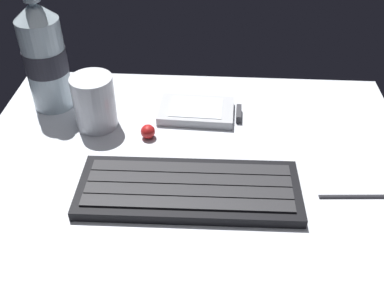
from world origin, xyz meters
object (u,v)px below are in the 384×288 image
object	(u,v)px
keyboard	(189,189)
juice_cup	(95,104)
stylus_pen	(356,195)
trackball_mouse	(148,132)
handheld_device	(200,111)
water_bottle	(45,56)

from	to	relation	value
keyboard	juice_cup	xyz separation A→B (cm)	(-15.50, 14.53, 3.10)
keyboard	stylus_pen	bearing A→B (deg)	1.57
keyboard	trackball_mouse	world-z (taller)	trackball_mouse
handheld_device	trackball_mouse	bearing A→B (deg)	-139.71
water_bottle	stylus_pen	size ratio (longest dim) A/B	2.19
juice_cup	handheld_device	bearing A→B (deg)	12.88
water_bottle	trackball_mouse	xyz separation A→B (cm)	(16.92, -8.15, -7.91)
handheld_device	water_bottle	xyz separation A→B (cm)	(-24.58, 1.66, 8.28)
handheld_device	juice_cup	world-z (taller)	juice_cup
handheld_device	trackball_mouse	distance (cm)	10.05
juice_cup	water_bottle	size ratio (longest dim) A/B	0.41
trackball_mouse	stylus_pen	size ratio (longest dim) A/B	0.23
juice_cup	stylus_pen	world-z (taller)	juice_cup
water_bottle	juice_cup	bearing A→B (deg)	-32.17
handheld_device	water_bottle	world-z (taller)	water_bottle
keyboard	juice_cup	size ratio (longest dim) A/B	3.43
water_bottle	stylus_pen	xyz separation A→B (cm)	(45.66, -19.28, -8.66)
keyboard	trackball_mouse	xyz separation A→B (cm)	(-7.07, 11.72, 0.29)
stylus_pen	juice_cup	bearing A→B (deg)	155.72
water_bottle	stylus_pen	distance (cm)	50.31
water_bottle	trackball_mouse	size ratio (longest dim) A/B	9.45
handheld_device	juice_cup	xyz separation A→B (cm)	(-16.09, -3.68, 3.18)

